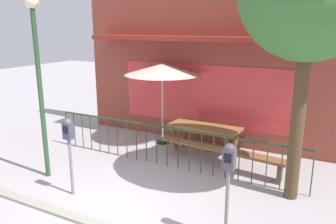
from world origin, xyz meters
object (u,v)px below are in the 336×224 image
object	(u,v)px
patio_umbrella	(162,70)
parking_meter_far	(229,167)
picnic_table_left	(205,132)
patio_bench	(255,161)
parking_meter_near	(69,137)
street_lamp	(38,62)

from	to	relation	value
patio_umbrella	parking_meter_far	world-z (taller)	patio_umbrella
picnic_table_left	patio_bench	distance (m)	1.63
parking_meter_near	picnic_table_left	bearing A→B (deg)	64.91
patio_bench	picnic_table_left	bearing A→B (deg)	154.92
parking_meter_near	parking_meter_far	world-z (taller)	parking_meter_far
patio_umbrella	parking_meter_near	xyz separation A→B (m)	(-0.12, -3.47, -0.89)
picnic_table_left	parking_meter_near	size ratio (longest dim) A/B	1.22
picnic_table_left	patio_umbrella	world-z (taller)	patio_umbrella
parking_meter_near	street_lamp	bearing A→B (deg)	160.70
parking_meter_far	parking_meter_near	bearing A→B (deg)	179.15
patio_bench	parking_meter_near	size ratio (longest dim) A/B	0.92
picnic_table_left	parking_meter_far	world-z (taller)	parking_meter_far
parking_meter_near	parking_meter_far	size ratio (longest dim) A/B	0.97
patio_umbrella	patio_bench	world-z (taller)	patio_umbrella
picnic_table_left	patio_umbrella	bearing A→B (deg)	168.57
picnic_table_left	parking_meter_near	xyz separation A→B (m)	(-1.49, -3.19, 0.59)
patio_bench	parking_meter_far	bearing A→B (deg)	-85.71
parking_meter_near	street_lamp	size ratio (longest dim) A/B	0.41
patio_umbrella	parking_meter_far	distance (m)	4.72
patio_bench	parking_meter_far	distance (m)	2.71
picnic_table_left	patio_umbrella	distance (m)	2.03
parking_meter_far	street_lamp	world-z (taller)	street_lamp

